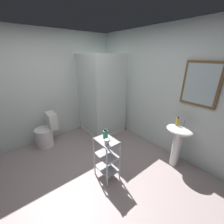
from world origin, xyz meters
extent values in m
cube|color=#9F8C8D|center=(0.00, 0.00, -0.01)|extent=(4.20, 4.20, 0.02)
cube|color=silver|center=(0.00, 1.85, 1.25)|extent=(4.20, 0.10, 2.50)
cube|color=brown|center=(0.77, 1.78, 1.53)|extent=(0.56, 0.03, 0.72)
cube|color=silver|center=(0.77, 1.76, 1.53)|extent=(0.48, 0.01, 0.64)
cube|color=silver|center=(-1.85, 0.00, 1.25)|extent=(0.10, 4.20, 2.50)
cube|color=white|center=(-1.31, 1.27, 0.05)|extent=(0.90, 0.90, 0.10)
cube|color=silver|center=(-1.31, 0.82, 1.05)|extent=(0.90, 0.02, 1.90)
cube|color=silver|center=(-0.86, 1.27, 1.05)|extent=(0.02, 0.90, 1.90)
cylinder|color=silver|center=(-0.86, 0.82, 1.05)|extent=(0.04, 0.04, 1.90)
cylinder|color=silver|center=(-1.31, 1.27, 0.10)|extent=(0.08, 0.08, 0.00)
cylinder|color=white|center=(0.70, 1.52, 0.34)|extent=(0.15, 0.15, 0.68)
ellipsoid|color=white|center=(0.70, 1.52, 0.75)|extent=(0.46, 0.37, 0.13)
cylinder|color=silver|center=(0.70, 1.64, 0.86)|extent=(0.03, 0.03, 0.10)
cylinder|color=white|center=(-1.48, -0.23, 0.20)|extent=(0.37, 0.37, 0.40)
torus|color=white|center=(-1.48, -0.23, 0.42)|extent=(0.37, 0.37, 0.04)
cube|color=white|center=(-1.48, -0.01, 0.58)|extent=(0.35, 0.17, 0.36)
cylinder|color=silver|center=(-0.04, 0.21, 0.37)|extent=(0.02, 0.02, 0.74)
cylinder|color=silver|center=(0.32, 0.21, 0.37)|extent=(0.02, 0.02, 0.74)
cylinder|color=silver|center=(-0.04, 0.47, 0.37)|extent=(0.02, 0.02, 0.74)
cylinder|color=silver|center=(0.32, 0.47, 0.37)|extent=(0.02, 0.02, 0.74)
cube|color=#99999E|center=(0.14, 0.34, 0.18)|extent=(0.36, 0.26, 0.02)
cube|color=#99999E|center=(0.14, 0.34, 0.45)|extent=(0.36, 0.26, 0.02)
cube|color=#99999E|center=(0.14, 0.34, 0.73)|extent=(0.36, 0.26, 0.02)
cylinder|color=gold|center=(0.63, 1.52, 0.88)|extent=(0.05, 0.05, 0.14)
cylinder|color=black|center=(0.63, 1.52, 0.96)|extent=(0.03, 0.03, 0.03)
cylinder|color=#379061|center=(0.08, 0.37, 0.81)|extent=(0.08, 0.08, 0.13)
cylinder|color=black|center=(0.08, 0.37, 0.88)|extent=(0.04, 0.04, 0.03)
cylinder|color=silver|center=(0.24, 0.27, 0.78)|extent=(0.07, 0.07, 0.09)
camera|label=1|loc=(1.65, -0.77, 1.97)|focal=22.70mm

